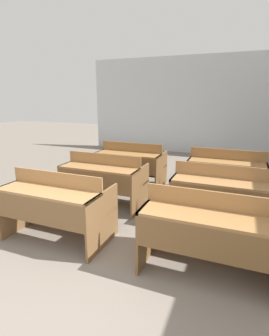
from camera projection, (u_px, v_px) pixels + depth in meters
name	position (u px, v px, depth m)	size (l,w,h in m)	color
wall_back	(198.00, 106.00, 8.20)	(7.21, 0.06, 3.02)	silver
bench_front_left	(56.00, 204.00, 3.27)	(1.30, 0.76, 0.88)	brown
bench_front_right	(208.00, 231.00, 2.62)	(1.30, 0.76, 0.88)	brown
bench_second_left	(103.00, 178.00, 4.32)	(1.30, 0.76, 0.88)	brown
bench_second_right	(220.00, 194.00, 3.62)	(1.30, 0.76, 0.88)	brown
bench_third_left	(131.00, 163.00, 5.36)	(1.30, 0.76, 0.88)	brown
bench_third_right	(226.00, 172.00, 4.68)	(1.30, 0.76, 0.88)	brown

